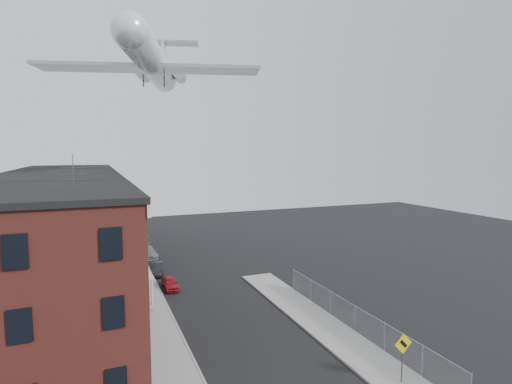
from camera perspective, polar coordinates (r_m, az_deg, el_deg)
sidewalk_left at (r=42.52m, az=-16.77°, el=-11.13°), size 3.00×62.00×0.12m
sidewalk_right at (r=29.52m, az=10.21°, el=-18.70°), size 3.00×26.00×0.12m
curb_left at (r=42.67m, az=-14.79°, el=-11.00°), size 0.15×62.00×0.14m
curb_right at (r=28.83m, az=7.64°, el=-19.27°), size 0.15×26.00×0.14m
corner_building at (r=24.79m, az=-28.56°, el=-11.55°), size 10.31×12.30×12.15m
row_house_a at (r=33.96m, az=-26.76°, el=-6.95°), size 11.98×7.00×10.30m
row_house_b at (r=40.81m, az=-26.01°, el=-4.86°), size 11.98×7.00×10.30m
row_house_c at (r=47.70m, az=-25.47°, el=-3.37°), size 11.98×7.00×10.30m
row_house_d at (r=54.62m, az=-25.07°, el=-2.26°), size 11.98×7.00×10.30m
row_house_e at (r=61.56m, az=-24.76°, el=-1.40°), size 11.98×7.00×10.30m
chainlink_fence at (r=29.18m, az=13.95°, el=-17.08°), size 0.06×18.06×1.90m
warning_sign at (r=23.78m, az=20.25°, el=-20.44°), size 1.10×0.11×2.80m
utility_pole at (r=35.57m, az=-16.21°, el=-6.75°), size 1.80×0.26×9.00m
street_tree at (r=45.53m, az=-17.09°, el=-5.62°), size 3.22×3.20×5.20m
car_near at (r=37.39m, az=-12.15°, el=-12.61°), size 1.30×3.15×1.07m
car_mid at (r=41.88m, az=-14.06°, el=-10.58°), size 1.62×3.62×1.15m
car_far at (r=48.52m, az=-15.25°, el=-8.26°), size 2.07×4.56×1.29m
airplane at (r=44.24m, az=-14.52°, el=17.42°), size 21.53×24.62×7.11m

